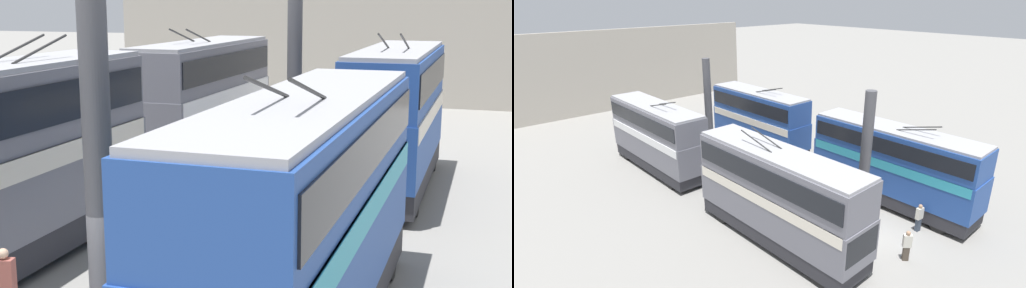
% 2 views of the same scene
% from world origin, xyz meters
% --- Properties ---
extents(depot_back_wall, '(0.50, 36.00, 8.87)m').
position_xyz_m(depot_back_wall, '(34.92, 0.00, 4.44)').
color(depot_back_wall, '#A8A093').
rests_on(depot_back_wall, ground_plane).
extents(support_column_near, '(1.04, 1.04, 7.99)m').
position_xyz_m(support_column_near, '(0.97, 0.00, 3.87)').
color(support_column_near, '#4C4C51').
rests_on(support_column_near, ground_plane).
extents(support_column_far, '(1.04, 1.04, 7.99)m').
position_xyz_m(support_column_far, '(15.41, 0.00, 3.87)').
color(support_column_far, '#4C4C51').
rests_on(support_column_far, ground_plane).
extents(bus_left_near, '(10.70, 2.54, 5.59)m').
position_xyz_m(bus_left_near, '(1.63, -4.10, 2.84)').
color(bus_left_near, black).
rests_on(bus_left_near, ground_plane).
extents(bus_left_far, '(9.47, 2.54, 5.68)m').
position_xyz_m(bus_left_far, '(14.13, -4.10, 2.88)').
color(bus_left_far, black).
rests_on(bus_left_far, ground_plane).
extents(bus_right_mid, '(10.43, 2.54, 5.80)m').
position_xyz_m(bus_right_mid, '(3.28, 4.10, 2.95)').
color(bus_right_mid, black).
rests_on(bus_right_mid, ground_plane).
extents(bus_right_far, '(9.95, 2.54, 5.65)m').
position_xyz_m(bus_right_far, '(16.14, 4.10, 2.86)').
color(bus_right_far, black).
rests_on(bus_right_far, ground_plane).
extents(person_aisle_midway, '(0.47, 0.46, 1.67)m').
position_xyz_m(person_aisle_midway, '(8.32, 0.08, 0.88)').
color(person_aisle_midway, '#2D2D33').
rests_on(person_aisle_midway, ground_plane).
extents(person_by_right_row, '(0.33, 0.46, 1.74)m').
position_xyz_m(person_by_right_row, '(0.39, 1.97, 0.92)').
color(person_by_right_row, '#473D33').
rests_on(person_by_right_row, ground_plane).
extents(oil_drum, '(0.62, 0.62, 0.83)m').
position_xyz_m(oil_drum, '(3.75, -1.93, 0.41)').
color(oil_drum, '#933828').
rests_on(oil_drum, ground_plane).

